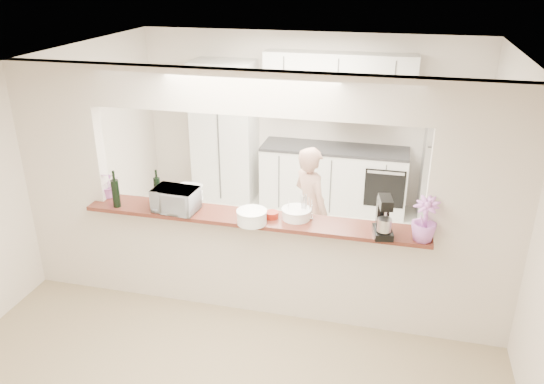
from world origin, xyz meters
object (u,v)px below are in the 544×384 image
(refrigerator, at_px, (451,164))
(stand_mixer, at_px, (384,218))
(person, at_px, (310,209))
(toaster_oven, at_px, (176,200))

(refrigerator, height_order, stand_mixer, refrigerator)
(stand_mixer, bearing_deg, person, 127.17)
(refrigerator, distance_m, person, 2.35)
(toaster_oven, height_order, person, person)
(refrigerator, relative_size, person, 1.14)
(toaster_oven, distance_m, stand_mixer, 2.02)
(toaster_oven, bearing_deg, person, 46.86)
(stand_mixer, distance_m, person, 1.50)
(refrigerator, xyz_separation_m, person, (-1.65, -1.67, -0.11))
(refrigerator, xyz_separation_m, toaster_oven, (-2.83, -2.75, 0.36))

